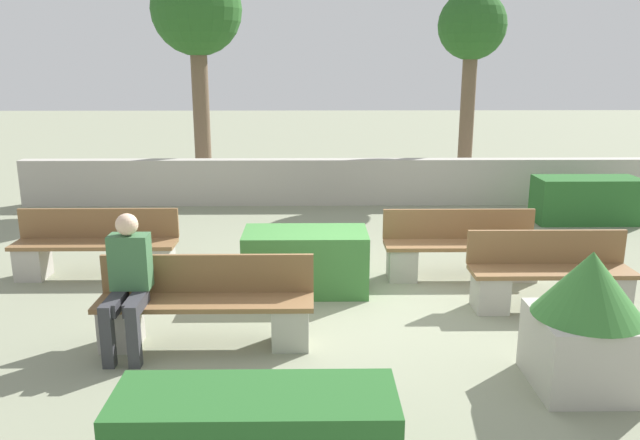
{
  "coord_description": "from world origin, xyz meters",
  "views": [
    {
      "loc": [
        -0.6,
        -6.81,
        2.76
      ],
      "look_at": [
        -0.5,
        0.5,
        0.9
      ],
      "focal_mm": 35.0,
      "sensor_mm": 36.0,
      "label": 1
    }
  ],
  "objects": [
    {
      "name": "planter_corner_left",
      "position": [
        1.75,
        -1.9,
        0.64
      ],
      "size": [
        0.93,
        0.93,
        1.23
      ],
      "color": "#ADA89E",
      "rests_on": "ground_plane"
    },
    {
      "name": "perimeter_wall",
      "position": [
        0.0,
        5.32,
        0.45
      ],
      "size": [
        12.57,
        0.3,
        0.91
      ],
      "color": "#ADA89E",
      "rests_on": "ground_plane"
    },
    {
      "name": "person_seated_man",
      "position": [
        -2.36,
        -1.15,
        0.76
      ],
      "size": [
        0.38,
        0.63,
        1.36
      ],
      "color": "#333338",
      "rests_on": "ground_plane"
    },
    {
      "name": "hedge_block_near_left",
      "position": [
        -0.67,
        0.49,
        0.38
      ],
      "size": [
        1.51,
        0.78,
        0.76
      ],
      "color": "#3D7A38",
      "rests_on": "ground_plane"
    },
    {
      "name": "bench_front",
      "position": [
        -1.65,
        -1.0,
        0.35
      ],
      "size": [
        2.15,
        0.48,
        0.88
      ],
      "color": "brown",
      "rests_on": "ground_plane"
    },
    {
      "name": "bench_back",
      "position": [
        1.35,
        0.95,
        0.35
      ],
      "size": [
        2.01,
        0.48,
        0.88
      ],
      "rotation": [
        0.0,
        0.0,
        -0.18
      ],
      "color": "brown",
      "rests_on": "ground_plane"
    },
    {
      "name": "tree_leftmost",
      "position": [
        -2.84,
        6.04,
        3.63
      ],
      "size": [
        1.78,
        1.78,
        4.65
      ],
      "color": "brown",
      "rests_on": "ground_plane"
    },
    {
      "name": "tree_center_left",
      "position": [
        2.72,
        6.53,
        3.31
      ],
      "size": [
        1.41,
        1.41,
        4.19
      ],
      "color": "brown",
      "rests_on": "ground_plane"
    },
    {
      "name": "bench_right_side",
      "position": [
        2.13,
        -0.12,
        0.34
      ],
      "size": [
        1.84,
        0.48,
        0.88
      ],
      "rotation": [
        0.0,
        0.0,
        -0.1
      ],
      "color": "brown",
      "rests_on": "ground_plane"
    },
    {
      "name": "bench_left_side",
      "position": [
        -3.43,
        1.05,
        0.35
      ],
      "size": [
        2.11,
        0.48,
        0.88
      ],
      "rotation": [
        0.0,
        0.0,
        -0.17
      ],
      "color": "brown",
      "rests_on": "ground_plane"
    },
    {
      "name": "ground_plane",
      "position": [
        0.0,
        0.0,
        0.0
      ],
      "size": [
        60.0,
        60.0,
        0.0
      ],
      "primitive_type": "plane",
      "color": "gray"
    },
    {
      "name": "hedge_block_near_right",
      "position": [
        4.24,
        3.83,
        0.4
      ],
      "size": [
        1.78,
        0.73,
        0.8
      ],
      "color": "#286028",
      "rests_on": "ground_plane"
    }
  ]
}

